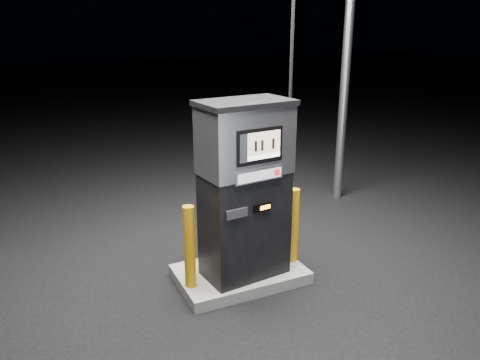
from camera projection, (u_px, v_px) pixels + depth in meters
name	position (u px, v px, depth m)	size (l,w,h in m)	color
ground	(240.00, 279.00, 6.06)	(80.00, 80.00, 0.00)	black
pump_island	(240.00, 274.00, 6.04)	(1.60, 1.00, 0.15)	slate
fuel_dispenser	(245.00, 189.00, 5.58)	(1.23, 0.76, 4.52)	black
bollard_left	(190.00, 247.00, 5.47)	(0.14, 0.14, 1.02)	#C4840A
bollard_right	(293.00, 225.00, 6.10)	(0.13, 0.13, 1.00)	#C4840A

